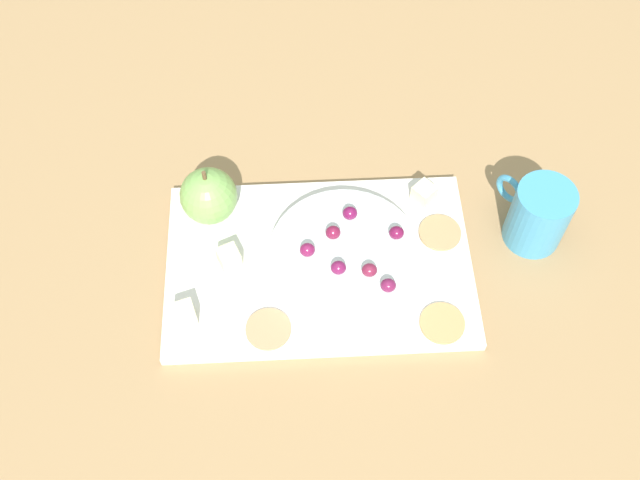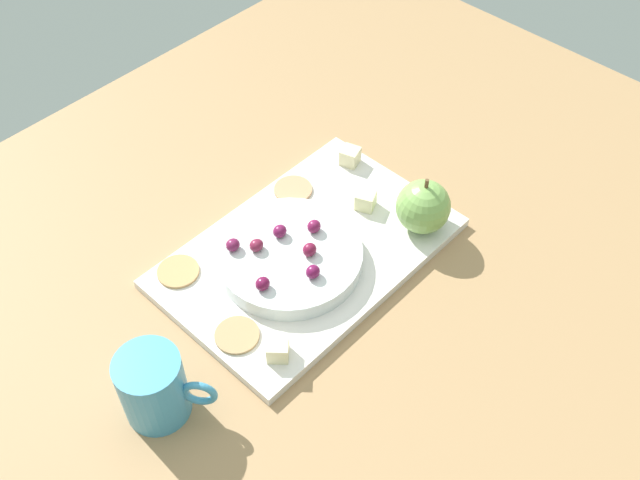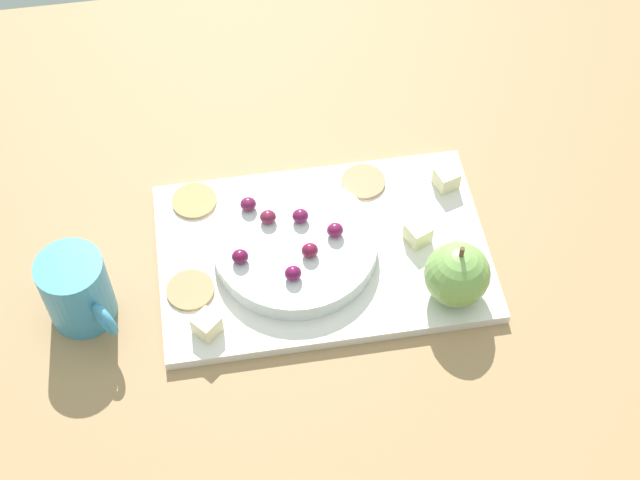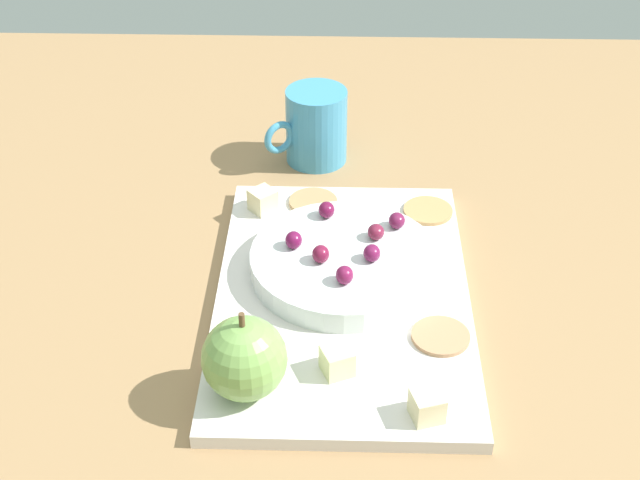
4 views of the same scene
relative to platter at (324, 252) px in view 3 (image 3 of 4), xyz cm
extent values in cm
cube|color=#9B764E|center=(0.18, 3.33, -2.81)|extent=(126.93, 104.01, 4.29)
cube|color=silver|center=(0.00, 0.00, 0.00)|extent=(37.10, 24.02, 1.33)
cylinder|color=silver|center=(3.29, -0.12, 1.80)|extent=(18.38, 18.38, 2.28)
sphere|color=#77A550|center=(-13.02, 7.99, 4.22)|extent=(7.11, 7.11, 7.11)
cylinder|color=brown|center=(-13.02, 7.99, 8.37)|extent=(0.50, 0.50, 1.20)
cube|color=beige|center=(13.96, 8.68, 1.89)|extent=(3.46, 3.46, 2.45)
cube|color=beige|center=(-15.66, -6.86, 1.89)|extent=(3.07, 3.07, 2.45)
cube|color=beige|center=(-10.64, 0.42, 1.89)|extent=(3.23, 3.23, 2.45)
cylinder|color=tan|center=(-6.09, -8.79, 0.86)|extent=(5.27, 5.27, 0.40)
cylinder|color=tan|center=(14.00, -9.04, 0.86)|extent=(5.27, 5.27, 0.40)
cylinder|color=tan|center=(15.41, 3.45, 0.86)|extent=(5.27, 5.27, 0.40)
ellipsoid|color=#65123F|center=(4.20, 4.85, 3.79)|extent=(1.83, 1.65, 1.69)
ellipsoid|color=maroon|center=(5.90, -3.17, 3.70)|extent=(1.83, 1.65, 1.52)
ellipsoid|color=maroon|center=(1.97, 2.16, 3.80)|extent=(1.83, 1.65, 1.71)
ellipsoid|color=maroon|center=(9.57, 1.77, 3.76)|extent=(1.83, 1.65, 1.64)
ellipsoid|color=maroon|center=(2.31, -2.70, 3.76)|extent=(1.83, 1.65, 1.63)
ellipsoid|color=maroon|center=(-1.20, -0.12, 3.80)|extent=(1.83, 1.65, 1.71)
ellipsoid|color=maroon|center=(7.88, -5.31, 3.73)|extent=(1.83, 1.65, 1.58)
cylinder|color=teal|center=(27.11, 3.65, 3.81)|extent=(7.17, 7.17, 8.94)
torus|color=teal|center=(24.25, 7.49, 3.81)|extent=(3.03, 3.69, 4.00)
camera|label=1|loc=(-1.99, -45.90, 79.24)|focal=42.01mm
camera|label=2|loc=(44.23, 43.78, 73.14)|focal=41.84mm
camera|label=3|loc=(10.05, 60.32, 87.01)|focal=52.56mm
camera|label=4|loc=(-67.53, 0.33, 55.54)|focal=51.31mm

